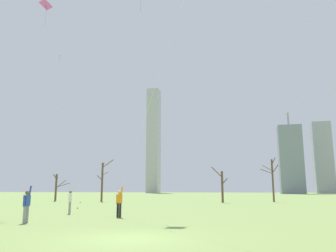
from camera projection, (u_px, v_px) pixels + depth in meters
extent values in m
plane|color=#7A934C|center=(128.00, 239.00, 11.61)|extent=(400.00, 400.00, 0.00)
cylinder|color=gray|center=(24.00, 215.00, 17.01)|extent=(0.14, 0.14, 0.85)
cylinder|color=gray|center=(27.00, 214.00, 17.22)|extent=(0.14, 0.14, 0.85)
cube|color=#2D4CA5|center=(27.00, 200.00, 17.25)|extent=(0.20, 0.34, 0.54)
sphere|color=brown|center=(27.00, 193.00, 17.32)|extent=(0.22, 0.22, 0.22)
cylinder|color=#2D4CA5|center=(24.00, 201.00, 17.04)|extent=(0.09, 0.09, 0.55)
cylinder|color=#2D4CA5|center=(30.00, 191.00, 17.53)|extent=(0.09, 0.20, 0.56)
cylinder|color=teal|center=(141.00, 2.00, 28.93)|extent=(0.02, 0.02, 1.74)
cylinder|color=silver|center=(101.00, 62.00, 23.31)|extent=(3.01, 9.40, 16.96)
cylinder|color=black|center=(118.00, 210.00, 20.63)|extent=(0.14, 0.14, 0.85)
cylinder|color=black|center=(120.00, 210.00, 20.50)|extent=(0.14, 0.14, 0.85)
cube|color=orange|center=(119.00, 199.00, 20.70)|extent=(0.39, 0.33, 0.54)
sphere|color=beige|center=(119.00, 192.00, 20.77)|extent=(0.22, 0.22, 0.22)
cylinder|color=orange|center=(117.00, 199.00, 20.82)|extent=(0.09, 0.09, 0.55)
cylinder|color=orange|center=(122.00, 191.00, 20.65)|extent=(0.22, 0.17, 0.56)
cylinder|color=silver|center=(175.00, 27.00, 17.98)|extent=(8.22, 7.03, 16.69)
cylinder|color=gray|center=(69.00, 208.00, 23.43)|extent=(0.14, 0.14, 0.85)
cylinder|color=gray|center=(70.00, 208.00, 23.65)|extent=(0.14, 0.14, 0.85)
cube|color=white|center=(70.00, 198.00, 23.67)|extent=(0.32, 0.39, 0.54)
sphere|color=#9E7051|center=(70.00, 192.00, 23.74)|extent=(0.22, 0.22, 0.22)
cylinder|color=white|center=(70.00, 198.00, 23.46)|extent=(0.09, 0.09, 0.55)
cylinder|color=white|center=(70.00, 198.00, 23.87)|extent=(0.09, 0.09, 0.55)
cube|color=purple|center=(60.00, 55.00, 52.10)|extent=(0.50, 0.61, 0.73)
cylinder|color=black|center=(60.00, 55.00, 52.10)|extent=(0.14, 0.21, 0.46)
cylinder|color=purple|center=(59.00, 60.00, 51.86)|extent=(0.02, 0.02, 1.06)
cylinder|color=silver|center=(69.00, 122.00, 47.44)|extent=(6.60, 3.93, 22.09)
cylinder|color=#3F3833|center=(80.00, 203.00, 42.77)|extent=(0.10, 0.10, 0.08)
cube|color=pink|center=(46.00, 5.00, 30.39)|extent=(0.91, 0.91, 1.22)
cylinder|color=black|center=(46.00, 5.00, 30.39)|extent=(0.26, 0.16, 0.79)
cylinder|color=pink|center=(46.00, 18.00, 30.04)|extent=(0.02, 0.02, 1.74)
cylinder|color=silver|center=(62.00, 106.00, 30.25)|extent=(2.17, 3.72, 18.03)
cylinder|color=#3F3833|center=(78.00, 208.00, 30.11)|extent=(0.10, 0.10, 0.08)
cylinder|color=brown|center=(273.00, 180.00, 46.77)|extent=(0.25, 0.25, 5.85)
cylinder|color=brown|center=(266.00, 171.00, 47.35)|extent=(1.63, 0.44, 0.72)
cylinder|color=brown|center=(275.00, 169.00, 46.31)|extent=(0.83, 1.51, 1.11)
cylinder|color=brown|center=(267.00, 168.00, 47.47)|extent=(1.32, 0.60, 0.85)
cylinder|color=brown|center=(273.00, 161.00, 46.78)|extent=(0.54, 1.02, 0.98)
cylinder|color=brown|center=(222.00, 187.00, 44.14)|extent=(0.29, 0.29, 4.06)
cylinder|color=brown|center=(225.00, 181.00, 43.96)|extent=(0.85, 0.63, 0.84)
cylinder|color=brown|center=(217.00, 172.00, 44.32)|extent=(1.40, 0.78, 1.41)
cylinder|color=brown|center=(220.00, 175.00, 45.21)|extent=(0.72, 1.58, 0.69)
cylinder|color=brown|center=(56.00, 188.00, 49.46)|extent=(0.29, 0.29, 3.91)
cylinder|color=brown|center=(61.00, 184.00, 49.64)|extent=(1.37, 0.58, 1.23)
cylinder|color=brown|center=(63.00, 185.00, 50.15)|extent=(1.40, 1.67, 0.74)
cylinder|color=brown|center=(57.00, 180.00, 50.26)|extent=(0.61, 1.18, 0.58)
cylinder|color=brown|center=(55.00, 177.00, 49.37)|extent=(0.17, 0.88, 0.74)
cylinder|color=brown|center=(102.00, 182.00, 48.28)|extent=(0.28, 0.28, 5.47)
cylinder|color=brown|center=(108.00, 164.00, 48.43)|extent=(1.82, 0.41, 1.14)
cylinder|color=brown|center=(100.00, 179.00, 48.85)|extent=(0.99, 0.89, 0.56)
cylinder|color=brown|center=(103.00, 167.00, 47.91)|extent=(0.92, 1.50, 1.30)
cylinder|color=brown|center=(105.00, 173.00, 49.05)|extent=(0.44, 1.26, 0.58)
cylinder|color=brown|center=(100.00, 178.00, 48.24)|extent=(0.70, 0.57, 0.76)
cube|color=gray|center=(291.00, 159.00, 140.01)|extent=(9.44, 7.62, 28.16)
cylinder|color=#99999E|center=(288.00, 119.00, 143.16)|extent=(0.80, 0.80, 5.75)
cube|color=#9EA3AD|center=(323.00, 157.00, 147.36)|extent=(7.81, 6.31, 31.13)
cube|color=#B2B2B7|center=(154.00, 140.00, 177.68)|extent=(6.09, 7.14, 54.78)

